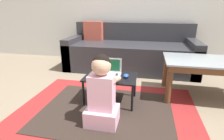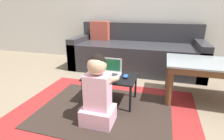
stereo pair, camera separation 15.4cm
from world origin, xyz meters
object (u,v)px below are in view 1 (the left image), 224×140
at_px(laptop, 108,72).
at_px(computer_mouse, 126,76).
at_px(coffee_table, 211,66).
at_px(laptop_desk, 111,79).
at_px(couch, 130,52).
at_px(person_seated, 102,94).

distance_m(laptop, computer_mouse, 0.21).
distance_m(coffee_table, laptop_desk, 1.20).
distance_m(coffee_table, laptop, 1.22).
relative_size(couch, coffee_table, 2.11).
bearing_deg(laptop, laptop_desk, -47.28).
bearing_deg(couch, coffee_table, -42.88).
height_order(couch, laptop_desk, couch).
bearing_deg(person_seated, computer_mouse, 69.61).
bearing_deg(laptop_desk, laptop, 132.72).
bearing_deg(person_seated, couch, 87.94).
bearing_deg(person_seated, laptop, 95.83).
bearing_deg(laptop, computer_mouse, -7.51).
relative_size(laptop_desk, person_seated, 0.86).
bearing_deg(computer_mouse, coffee_table, 19.38).
bearing_deg(couch, computer_mouse, -85.75).
relative_size(computer_mouse, person_seated, 0.13).
height_order(coffee_table, laptop_desk, coffee_table).
bearing_deg(laptop_desk, person_seated, -88.11).
xyz_separation_m(laptop, person_seated, (0.05, -0.46, -0.04)).
relative_size(couch, computer_mouse, 25.10).
distance_m(laptop_desk, computer_mouse, 0.18).
bearing_deg(laptop, person_seated, -84.17).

